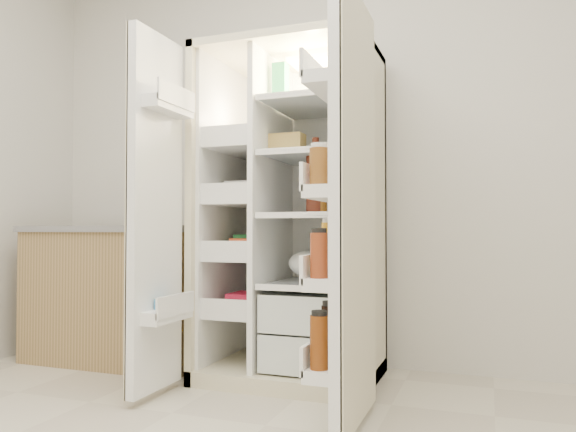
% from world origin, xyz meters
% --- Properties ---
extents(wall_back, '(4.00, 0.02, 2.70)m').
position_xyz_m(wall_back, '(0.00, 2.00, 1.35)').
color(wall_back, silver).
rests_on(wall_back, floor).
extents(refrigerator, '(0.92, 0.70, 1.80)m').
position_xyz_m(refrigerator, '(-0.13, 1.65, 0.75)').
color(refrigerator, beige).
rests_on(refrigerator, floor).
extents(freezer_door, '(0.15, 0.40, 1.72)m').
position_xyz_m(freezer_door, '(-0.64, 1.05, 0.89)').
color(freezer_door, white).
rests_on(freezer_door, floor).
extents(fridge_door, '(0.17, 0.58, 1.72)m').
position_xyz_m(fridge_door, '(0.34, 0.96, 0.87)').
color(fridge_door, white).
rests_on(fridge_door, floor).
extents(kitchen_counter, '(1.15, 0.61, 0.83)m').
position_xyz_m(kitchen_counter, '(-1.26, 1.62, 0.42)').
color(kitchen_counter, '#A68553').
rests_on(kitchen_counter, floor).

